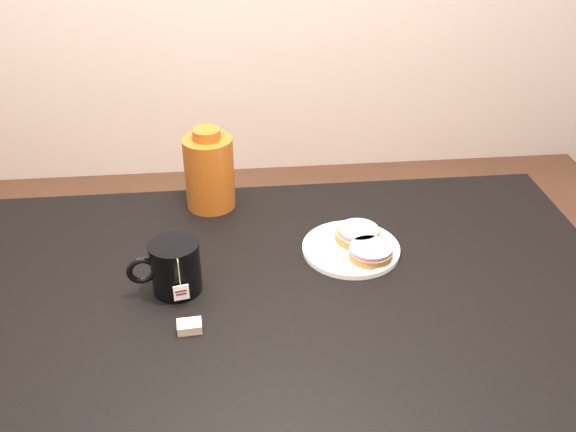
{
  "coord_description": "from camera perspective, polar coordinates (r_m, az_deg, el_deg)",
  "views": [
    {
      "loc": [
        -0.09,
        -0.99,
        1.55
      ],
      "look_at": [
        0.03,
        0.2,
        0.81
      ],
      "focal_mm": 40.0,
      "sensor_mm": 36.0,
      "label": 1
    }
  ],
  "objects": [
    {
      "name": "plate",
      "position": [
        1.41,
        5.62,
        -2.84
      ],
      "size": [
        0.21,
        0.21,
        0.02
      ],
      "color": "white",
      "rests_on": "table"
    },
    {
      "name": "table",
      "position": [
        1.33,
        -0.53,
        -9.9
      ],
      "size": [
        1.4,
        0.9,
        0.75
      ],
      "color": "black",
      "rests_on": "ground_plane"
    },
    {
      "name": "bagel_back",
      "position": [
        1.43,
        6.27,
        -1.61
      ],
      "size": [
        0.14,
        0.14,
        0.03
      ],
      "color": "brown",
      "rests_on": "plate"
    },
    {
      "name": "bagel_front",
      "position": [
        1.37,
        7.37,
        -3.21
      ],
      "size": [
        0.12,
        0.12,
        0.03
      ],
      "color": "brown",
      "rests_on": "plate"
    },
    {
      "name": "teabag_pouch",
      "position": [
        1.21,
        -8.75,
        -9.68
      ],
      "size": [
        0.05,
        0.04,
        0.02
      ],
      "primitive_type": "cube",
      "rotation": [
        0.0,
        0.0,
        0.07
      ],
      "color": "#C6B793",
      "rests_on": "table"
    },
    {
      "name": "mug",
      "position": [
        1.28,
        -10.06,
        -4.47
      ],
      "size": [
        0.15,
        0.12,
        0.11
      ],
      "rotation": [
        0.0,
        0.0,
        0.2
      ],
      "color": "black",
      "rests_on": "table"
    },
    {
      "name": "bagel_package",
      "position": [
        1.54,
        -7.01,
        3.96
      ],
      "size": [
        0.12,
        0.12,
        0.2
      ],
      "rotation": [
        0.0,
        0.0,
        -0.02
      ],
      "color": "#692D0D",
      "rests_on": "table"
    }
  ]
}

